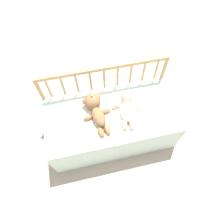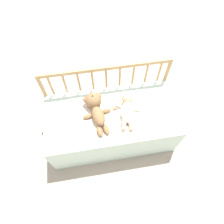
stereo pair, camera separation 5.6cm
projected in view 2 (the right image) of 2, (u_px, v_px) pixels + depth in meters
The scene contains 6 objects.
ground_plane at pixel (112, 134), 2.27m from camera, with size 12.00×12.00×0.00m, color tan.
crib_mattress at pixel (112, 125), 2.07m from camera, with size 1.27×0.62×0.45m.
crib_rail at pixel (106, 81), 1.97m from camera, with size 1.27×0.04×0.74m.
blanket at pixel (111, 117), 1.86m from camera, with size 0.77×0.53×0.01m.
teddy_bear at pixel (96, 108), 1.84m from camera, with size 0.28×0.43×0.16m.
baby at pixel (127, 110), 1.85m from camera, with size 0.28×0.38×0.11m.
Camera 2 is at (-0.15, -0.91, 2.08)m, focal length 32.00 mm.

